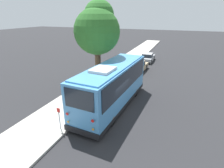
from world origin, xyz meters
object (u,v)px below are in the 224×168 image
(sign_post_near, at_px, (59,118))
(sign_post_far, at_px, (75,106))
(shuttle_bus, at_px, (113,84))
(street_tree, at_px, (97,29))
(parked_sedan_silver, at_px, (148,58))
(parked_sedan_tan, at_px, (138,67))

(sign_post_near, relative_size, sign_post_far, 1.09)
(shuttle_bus, distance_m, street_tree, 5.25)
(shuttle_bus, height_order, street_tree, street_tree)
(parked_sedan_silver, relative_size, street_tree, 0.52)
(parked_sedan_tan, xyz_separation_m, sign_post_near, (-14.05, 1.47, 0.30))
(sign_post_far, bearing_deg, sign_post_near, 180.00)
(sign_post_far, bearing_deg, parked_sedan_tan, -6.82)
(parked_sedan_silver, bearing_deg, sign_post_near, 175.33)
(shuttle_bus, bearing_deg, street_tree, 46.72)
(sign_post_near, distance_m, sign_post_far, 1.78)
(parked_sedan_silver, xyz_separation_m, sign_post_far, (-18.00, 1.61, 0.26))
(street_tree, bearing_deg, shuttle_bus, -136.53)
(parked_sedan_tan, bearing_deg, sign_post_near, 178.32)
(parked_sedan_silver, bearing_deg, sign_post_far, 174.87)
(street_tree, xyz_separation_m, sign_post_far, (-5.07, -0.59, -4.90))
(parked_sedan_tan, relative_size, street_tree, 0.56)
(parked_sedan_tan, relative_size, sign_post_far, 3.32)
(parked_sedan_silver, xyz_separation_m, sign_post_near, (-19.77, 1.61, 0.31))
(street_tree, bearing_deg, parked_sedan_tan, -15.98)
(shuttle_bus, relative_size, parked_sedan_tan, 2.04)
(parked_sedan_tan, relative_size, parked_sedan_silver, 1.07)
(parked_sedan_silver, distance_m, sign_post_far, 18.07)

